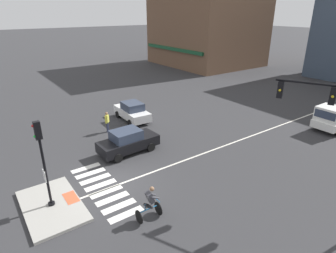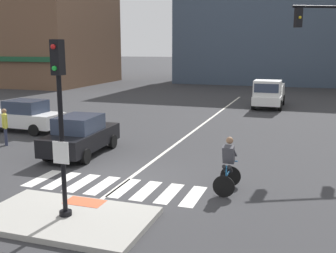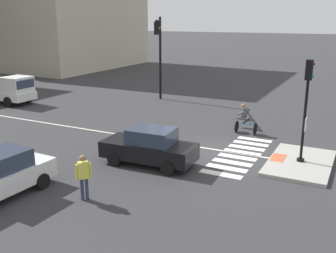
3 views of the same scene
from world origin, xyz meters
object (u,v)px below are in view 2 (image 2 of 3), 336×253
(signal_pole, at_px, (60,113))
(pedestrian_at_curb_left, at_px, (5,124))
(car_black_westbound_near, at_px, (81,135))
(car_white_cross_left, at_px, (25,116))
(pickup_truck_white_eastbound_distant, at_px, (269,94))
(cyclist, at_px, (228,164))

(signal_pole, distance_m, pedestrian_at_curb_left, 9.58)
(signal_pole, relative_size, car_black_westbound_near, 1.06)
(car_white_cross_left, relative_size, pickup_truck_white_eastbound_distant, 0.82)
(pickup_truck_white_eastbound_distant, xyz_separation_m, cyclist, (0.40, -18.05, -0.11))
(signal_pole, bearing_deg, pickup_truck_white_eastbound_distant, 81.79)
(car_white_cross_left, height_order, car_black_westbound_near, same)
(pickup_truck_white_eastbound_distant, height_order, cyclist, pickup_truck_white_eastbound_distant)
(cyclist, bearing_deg, pickup_truck_white_eastbound_distant, 91.28)
(pickup_truck_white_eastbound_distant, relative_size, cyclist, 3.04)
(car_white_cross_left, distance_m, pickup_truck_white_eastbound_distant, 16.88)
(car_white_cross_left, distance_m, cyclist, 13.00)
(cyclist, relative_size, pedestrian_at_curb_left, 1.01)
(pickup_truck_white_eastbound_distant, bearing_deg, signal_pole, -98.21)
(car_black_westbound_near, relative_size, cyclist, 2.49)
(car_white_cross_left, relative_size, pedestrian_at_curb_left, 2.49)
(car_white_cross_left, bearing_deg, car_black_westbound_near, -31.53)
(signal_pole, bearing_deg, cyclist, 45.23)
(signal_pole, relative_size, pickup_truck_white_eastbound_distant, 0.86)
(car_white_cross_left, relative_size, car_black_westbound_near, 1.00)
(pickup_truck_white_eastbound_distant, bearing_deg, cyclist, -88.72)
(car_black_westbound_near, distance_m, pedestrian_at_curb_left, 4.07)
(car_white_cross_left, xyz_separation_m, cyclist, (11.75, -5.55, 0.06))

